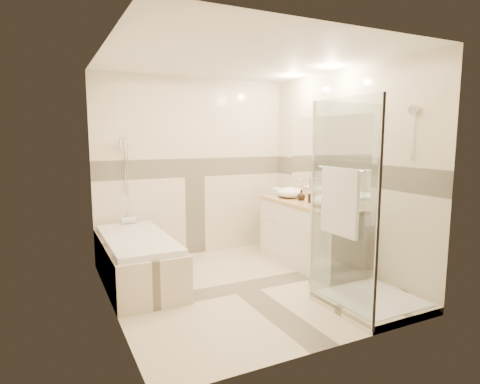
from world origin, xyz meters
name	(u,v)px	position (x,y,z in m)	size (l,w,h in m)	color
room	(246,176)	(0.06, 0.01, 1.26)	(2.82, 3.02, 2.52)	beige
bathtub	(137,257)	(-1.02, 0.65, 0.31)	(0.75, 1.70, 0.56)	beige
vanity	(308,234)	(1.12, 0.30, 0.43)	(0.58, 1.62, 0.85)	silver
shower_enclosure	(361,257)	(0.83, -0.97, 0.51)	(0.96, 0.93, 2.04)	beige
vessel_sink_near	(290,192)	(1.10, 0.72, 0.92)	(0.37, 0.37, 0.15)	white
vessel_sink_far	(326,201)	(1.10, -0.07, 0.92)	(0.36, 0.36, 0.14)	white
faucet_near	(303,186)	(1.32, 0.72, 1.00)	(0.11, 0.03, 0.26)	silver
faucet_far	(340,191)	(1.32, -0.07, 1.02)	(0.12, 0.03, 0.29)	silver
amenity_bottle_a	(311,197)	(1.10, 0.23, 0.93)	(0.07, 0.07, 0.16)	black
amenity_bottle_b	(301,195)	(1.10, 0.45, 0.92)	(0.11, 0.11, 0.14)	black
folded_towels	(278,192)	(1.10, 1.02, 0.89)	(0.17, 0.28, 0.09)	silver
rolled_towel	(128,220)	(-0.98, 1.36, 0.60)	(0.09, 0.09, 0.19)	silver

